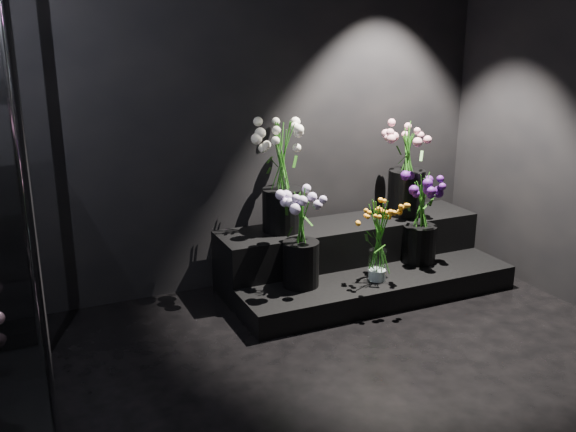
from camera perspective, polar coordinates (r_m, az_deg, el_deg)
wall_back at (r=4.46m, az=-5.54°, el=10.91°), size 4.00×0.00×4.00m
display_riser at (r=4.73m, az=6.16°, el=-3.94°), size 2.00×0.89×0.44m
bouquet_orange_bells at (r=4.34m, az=8.05°, el=-2.04°), size 0.34×0.34×0.57m
bouquet_lilac at (r=4.19m, az=1.17°, el=-1.32°), size 0.45×0.45×0.67m
bouquet_purple at (r=4.71m, az=11.75°, el=0.21°), size 0.40×0.40×0.67m
bouquet_cream_roses at (r=4.43m, az=-0.54°, el=3.84°), size 0.40×0.40×0.76m
bouquet_pink_roses at (r=4.90m, az=10.58°, el=4.50°), size 0.41×0.41×0.70m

